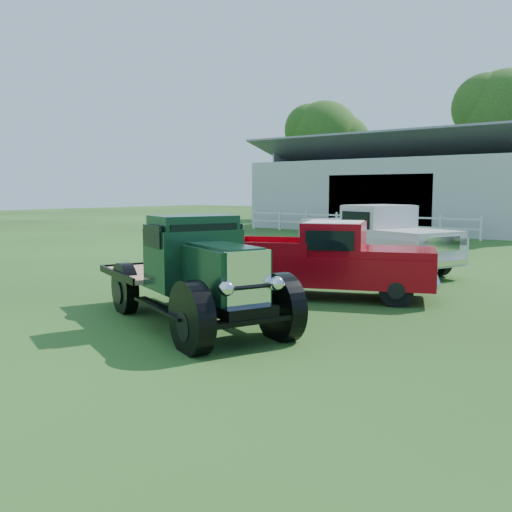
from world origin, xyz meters
The scene contains 8 objects.
ground centered at (0.00, 0.00, 0.00)m, with size 120.00×120.00×0.00m, color #243A15.
shed_left centered at (-7.00, 26.00, 2.80)m, with size 18.80×10.20×5.60m, color #A7A7A7, non-canonical shape.
fence_rail centered at (-8.00, 20.00, 0.60)m, with size 14.20×0.16×1.20m, color white, non-canonical shape.
tree_a centered at (-18.00, 33.00, 5.25)m, with size 6.30×6.30×10.50m, color #15340B, non-canonical shape.
tree_b centered at (-4.00, 34.00, 5.75)m, with size 6.90×6.90×11.50m, color #15340B, non-canonical shape.
vintage_flatbed centered at (0.28, -0.79, 0.99)m, with size 4.99×1.98×1.98m, color #153623, non-canonical shape.
red_pickup centered at (0.91, 3.00, 0.87)m, with size 4.78×1.84×1.74m, color #9C0510, non-canonical shape.
white_pickup centered at (-0.20, 7.44, 0.97)m, with size 5.31×2.06×1.95m, color silver, non-canonical shape.
Camera 1 is at (7.62, -8.06, 2.42)m, focal length 40.00 mm.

